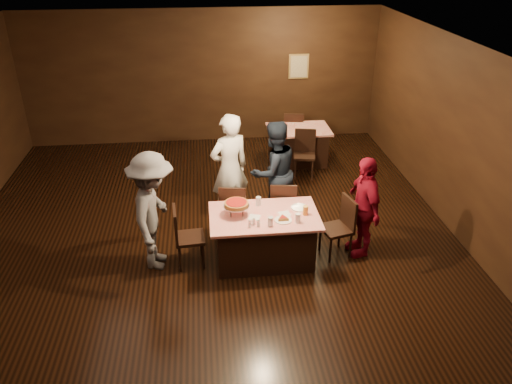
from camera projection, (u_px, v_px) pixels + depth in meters
room at (205, 128)px, 6.59m from camera, size 10.00×10.04×3.02m
main_table at (264, 237)px, 7.46m from camera, size 1.60×1.00×0.77m
back_table at (298, 145)px, 10.63m from camera, size 1.30×0.90×0.77m
chair_far_left at (234, 209)px, 8.04m from camera, size 0.48×0.48×0.95m
chair_far_right at (283, 206)px, 8.12m from camera, size 0.47×0.47×0.95m
chair_end_left at (190, 237)px, 7.31m from camera, size 0.45×0.45×0.95m
chair_end_right at (336, 228)px, 7.52m from camera, size 0.51×0.51×0.95m
chair_back_near at (304, 155)px, 9.97m from camera, size 0.50×0.50×0.95m
chair_back_far at (293, 131)px, 11.12m from camera, size 0.48×0.48×0.95m
diner_white_jacket at (230, 169)px, 8.27m from camera, size 0.82×0.70×1.90m
diner_navy_hoodie at (274, 172)px, 8.30m from camera, size 1.07×0.97×1.77m
diner_grey_knit at (153, 212)px, 7.11m from camera, size 0.79×1.23×1.80m
diner_red_shirt at (364, 206)px, 7.45m from camera, size 0.48×0.97×1.60m
pizza_stand at (236, 204)px, 7.20m from camera, size 0.38×0.38×0.22m
plate_with_slice at (283, 219)px, 7.13m from camera, size 0.25×0.25×0.06m
plate_empty at (299, 208)px, 7.46m from camera, size 0.25×0.25×0.01m
glass_front_left at (270, 221)px, 6.99m from camera, size 0.08×0.08×0.14m
glass_front_right at (298, 218)px, 7.07m from camera, size 0.08×0.08×0.14m
glass_amber at (305, 210)px, 7.26m from camera, size 0.08×0.08×0.14m
glass_back at (258, 201)px, 7.51m from camera, size 0.08×0.08×0.14m
condiments at (254, 223)px, 6.99m from camera, size 0.17×0.10×0.09m
napkin_center at (284, 214)px, 7.31m from camera, size 0.19×0.19×0.01m
napkin_left at (254, 217)px, 7.22m from camera, size 0.21×0.21×0.01m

